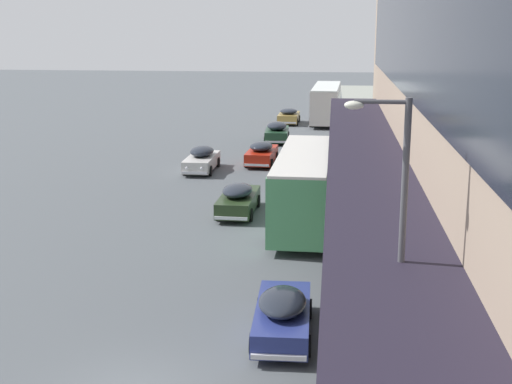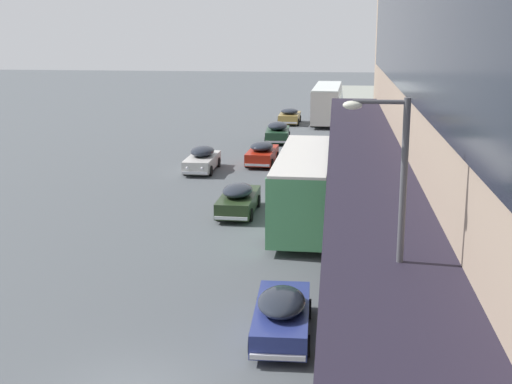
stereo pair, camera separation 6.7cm
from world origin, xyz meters
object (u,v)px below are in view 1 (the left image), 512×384
object	(u,v)px
sedan_second_mid	(277,132)
sedan_lead_mid	(289,116)
transit_bus_kerbside_rear	(326,101)
sedan_oncoming_front	(202,159)
sedan_lead_near	(238,199)
pedestrian_at_kerb	(427,301)
street_lamp	(395,237)
transit_bus_kerbside_front	(304,184)
fire_hydrant	(379,271)
sedan_far_back	(262,153)
sedan_second_near	(283,314)

from	to	relation	value
sedan_second_mid	sedan_lead_mid	distance (m)	10.46
sedan_second_mid	sedan_lead_mid	size ratio (longest dim) A/B	1.08
transit_bus_kerbside_rear	sedan_oncoming_front	world-z (taller)	transit_bus_kerbside_rear
sedan_lead_near	pedestrian_at_kerb	xyz separation A→B (m)	(7.53, -13.57, 0.43)
sedan_oncoming_front	street_lamp	size ratio (longest dim) A/B	0.62
sedan_lead_mid	street_lamp	size ratio (longest dim) A/B	0.57
sedan_oncoming_front	pedestrian_at_kerb	world-z (taller)	pedestrian_at_kerb
transit_bus_kerbside_front	transit_bus_kerbside_rear	distance (m)	35.28
sedan_oncoming_front	fire_hydrant	xyz separation A→B (m)	(10.10, -19.18, -0.27)
transit_bus_kerbside_front	sedan_lead_near	bearing A→B (deg)	155.86
street_lamp	fire_hydrant	world-z (taller)	street_lamp
sedan_far_back	street_lamp	size ratio (longest dim) A/B	0.61
sedan_lead_near	sedan_second_near	bearing A→B (deg)	-76.99
transit_bus_kerbside_front	sedan_oncoming_front	size ratio (longest dim) A/B	2.25
sedan_second_near	sedan_second_mid	size ratio (longest dim) A/B	1.00
transit_bus_kerbside_front	sedan_lead_mid	size ratio (longest dim) A/B	2.48
sedan_second_near	transit_bus_kerbside_front	bearing A→B (deg)	89.46
transit_bus_kerbside_rear	street_lamp	size ratio (longest dim) A/B	1.45
sedan_oncoming_front	fire_hydrant	bearing A→B (deg)	-62.24
transit_bus_kerbside_front	sedan_second_mid	distance (m)	23.56
sedan_lead_mid	sedan_lead_near	world-z (taller)	sedan_lead_near
street_lamp	sedan_oncoming_front	bearing A→B (deg)	109.19
sedan_oncoming_front	transit_bus_kerbside_front	bearing A→B (deg)	-58.81
street_lamp	fire_hydrant	distance (m)	9.79
sedan_second_near	fire_hydrant	size ratio (longest dim) A/B	6.61
sedan_oncoming_front	pedestrian_at_kerb	xyz separation A→B (m)	(11.23, -23.70, 0.41)
sedan_oncoming_front	sedan_second_mid	bearing A→B (deg)	71.58
transit_bus_kerbside_rear	sedan_lead_near	world-z (taller)	transit_bus_kerbside_rear
sedan_far_back	street_lamp	bearing A→B (deg)	-78.59
transit_bus_kerbside_rear	pedestrian_at_kerb	xyz separation A→B (m)	(3.61, -47.35, -0.78)
transit_bus_kerbside_front	pedestrian_at_kerb	bearing A→B (deg)	-70.83
transit_bus_kerbside_front	sedan_second_near	world-z (taller)	transit_bus_kerbside_front
street_lamp	sedan_far_back	bearing A→B (deg)	101.41
sedan_lead_mid	sedan_far_back	bearing A→B (deg)	-91.69
sedan_second_near	sedan_lead_mid	distance (m)	46.27
sedan_far_back	sedan_second_mid	size ratio (longest dim) A/B	1.00
sedan_far_back	sedan_lead_mid	distance (m)	19.61
sedan_oncoming_front	fire_hydrant	distance (m)	21.68
sedan_far_back	sedan_lead_mid	xyz separation A→B (m)	(0.58, 19.61, -0.03)
transit_bus_kerbside_rear	sedan_oncoming_front	xyz separation A→B (m)	(-7.62, -23.66, -1.20)
transit_bus_kerbside_front	transit_bus_kerbside_rear	size ratio (longest dim) A/B	0.97
sedan_far_back	fire_hydrant	distance (m)	22.70
transit_bus_kerbside_front	sedan_second_mid	bearing A→B (deg)	97.66
sedan_second_mid	street_lamp	size ratio (longest dim) A/B	0.61
sedan_oncoming_front	transit_bus_kerbside_rear	bearing A→B (deg)	72.15
sedan_far_back	pedestrian_at_kerb	bearing A→B (deg)	-73.78
sedan_second_near	pedestrian_at_kerb	size ratio (longest dim) A/B	2.49
sedan_lead_mid	fire_hydrant	size ratio (longest dim) A/B	6.11
transit_bus_kerbside_front	fire_hydrant	xyz separation A→B (m)	(3.06, -7.57, -1.46)
sedan_lead_near	fire_hydrant	distance (m)	11.09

